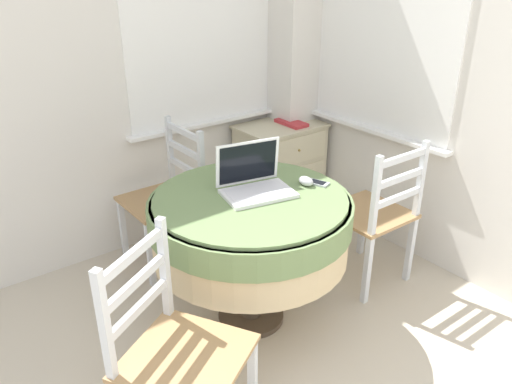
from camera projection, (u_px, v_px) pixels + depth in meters
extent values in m
cube|color=white|center=(200.00, 13.00, 3.19)|extent=(1.10, 0.01, 1.42)
cube|color=white|center=(207.00, 123.00, 3.48)|extent=(1.18, 0.07, 0.02)
cube|color=white|center=(386.00, 16.00, 3.05)|extent=(0.01, 1.10, 1.42)
cube|color=white|center=(372.00, 130.00, 3.34)|extent=(0.07, 1.18, 0.02)
cube|color=silver|center=(294.00, 41.00, 3.56)|extent=(0.28, 0.28, 2.55)
cylinder|color=#4C3D2D|center=(251.00, 315.00, 2.76)|extent=(0.36, 0.36, 0.03)
cylinder|color=#4C3D2D|center=(251.00, 260.00, 2.61)|extent=(0.11, 0.11, 0.70)
cylinder|color=#CCB284|center=(250.00, 227.00, 2.53)|extent=(0.99, 0.99, 0.31)
cylinder|color=#6B8451|center=(250.00, 212.00, 2.49)|extent=(1.02, 1.02, 0.14)
cylinder|color=#6B8451|center=(250.00, 198.00, 2.46)|extent=(0.96, 0.96, 0.02)
cube|color=white|center=(258.00, 194.00, 2.46)|extent=(0.38, 0.29, 0.02)
cube|color=silver|center=(257.00, 191.00, 2.47)|extent=(0.32, 0.20, 0.00)
cube|color=white|center=(248.00, 162.00, 2.51)|extent=(0.34, 0.10, 0.23)
cube|color=black|center=(248.00, 162.00, 2.51)|extent=(0.31, 0.08, 0.20)
ellipsoid|color=silver|center=(306.00, 181.00, 2.57)|extent=(0.06, 0.09, 0.05)
cube|color=#B2B7BC|center=(318.00, 183.00, 2.59)|extent=(0.09, 0.13, 0.01)
cube|color=black|center=(318.00, 182.00, 2.59)|extent=(0.07, 0.09, 0.00)
cube|color=#A87F51|center=(161.00, 201.00, 3.10)|extent=(0.44, 0.44, 0.02)
cube|color=silver|center=(123.00, 230.00, 3.23)|extent=(0.03, 0.03, 0.43)
cube|color=silver|center=(150.00, 255.00, 2.96)|extent=(0.03, 0.03, 0.43)
cube|color=silver|center=(175.00, 213.00, 3.44)|extent=(0.03, 0.03, 0.43)
cube|color=silver|center=(205.00, 235.00, 3.17)|extent=(0.03, 0.03, 0.43)
cube|color=silver|center=(170.00, 150.00, 3.25)|extent=(0.03, 0.03, 0.45)
cube|color=silver|center=(202.00, 167.00, 2.97)|extent=(0.03, 0.03, 0.45)
cube|color=silver|center=(183.00, 132.00, 3.04)|extent=(0.03, 0.38, 0.04)
cube|color=silver|center=(185.00, 150.00, 3.09)|extent=(0.03, 0.38, 0.04)
cube|color=silver|center=(186.00, 168.00, 3.14)|extent=(0.03, 0.38, 0.04)
cube|color=#A87F51|center=(368.00, 213.00, 2.95)|extent=(0.44, 0.44, 0.02)
cube|color=silver|center=(363.00, 224.00, 3.29)|extent=(0.03, 0.03, 0.43)
cube|color=silver|center=(320.00, 242.00, 3.09)|extent=(0.03, 0.03, 0.43)
cube|color=silver|center=(410.00, 249.00, 3.01)|extent=(0.03, 0.03, 0.43)
cube|color=silver|center=(367.00, 270.00, 2.81)|extent=(0.03, 0.03, 0.43)
cube|color=silver|center=(421.00, 179.00, 2.82)|extent=(0.03, 0.03, 0.45)
cube|color=silver|center=(375.00, 196.00, 2.61)|extent=(0.03, 0.03, 0.45)
cube|color=silver|center=(403.00, 158.00, 2.64)|extent=(0.38, 0.03, 0.04)
cube|color=silver|center=(400.00, 178.00, 2.69)|extent=(0.38, 0.03, 0.04)
cube|color=silver|center=(398.00, 198.00, 2.74)|extent=(0.38, 0.03, 0.04)
cube|color=#A87F51|center=(186.00, 357.00, 1.88)|extent=(0.59, 0.59, 0.02)
cube|color=silver|center=(253.00, 381.00, 2.07)|extent=(0.05, 0.05, 0.43)
cube|color=silver|center=(173.00, 356.00, 2.21)|extent=(0.05, 0.05, 0.43)
cube|color=silver|center=(105.00, 326.00, 1.69)|extent=(0.04, 0.04, 0.45)
cube|color=silver|center=(165.00, 268.00, 2.01)|extent=(0.04, 0.04, 0.45)
cube|color=silver|center=(132.00, 255.00, 1.78)|extent=(0.34, 0.21, 0.04)
cube|color=silver|center=(136.00, 282.00, 1.83)|extent=(0.34, 0.21, 0.04)
cube|color=silver|center=(139.00, 308.00, 1.88)|extent=(0.34, 0.21, 0.04)
cube|color=beige|center=(280.00, 171.00, 3.78)|extent=(0.59, 0.40, 0.69)
cube|color=beige|center=(281.00, 126.00, 3.63)|extent=(0.61, 0.42, 0.02)
cube|color=beige|center=(298.00, 150.00, 3.54)|extent=(0.52, 0.01, 0.20)
sphere|color=olive|center=(299.00, 150.00, 3.53)|extent=(0.02, 0.02, 0.02)
cube|color=beige|center=(297.00, 180.00, 3.63)|extent=(0.52, 0.01, 0.20)
sphere|color=olive|center=(298.00, 180.00, 3.63)|extent=(0.02, 0.02, 0.02)
cube|color=beige|center=(296.00, 208.00, 3.73)|extent=(0.52, 0.01, 0.20)
sphere|color=olive|center=(297.00, 208.00, 3.73)|extent=(0.02, 0.02, 0.02)
cube|color=#BC3338|center=(291.00, 123.00, 3.63)|extent=(0.12, 0.25, 0.02)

